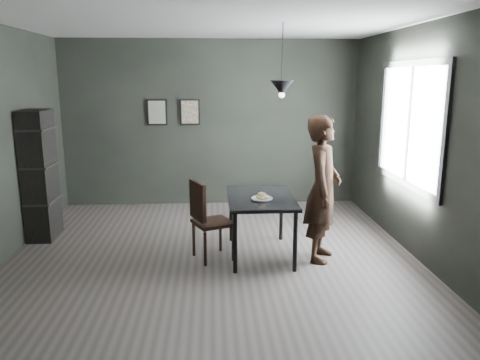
{
  "coord_description": "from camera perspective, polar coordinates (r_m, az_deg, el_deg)",
  "views": [
    {
      "loc": [
        0.01,
        -5.5,
        2.18
      ],
      "look_at": [
        0.35,
        0.05,
        0.95
      ],
      "focal_mm": 35.0,
      "sensor_mm": 36.0,
      "label": 1
    }
  ],
  "objects": [
    {
      "name": "window_assembly",
      "position": [
        6.24,
        19.9,
        6.39
      ],
      "size": [
        0.04,
        1.96,
        1.56
      ],
      "color": "white",
      "rests_on": "ground"
    },
    {
      "name": "shelf_unit",
      "position": [
        6.88,
        -23.21,
        0.53
      ],
      "size": [
        0.34,
        0.59,
        1.75
      ],
      "primitive_type": "cube",
      "rotation": [
        0.0,
        0.0,
        0.02
      ],
      "color": "black",
      "rests_on": "ground"
    },
    {
      "name": "white_plate",
      "position": [
        5.58,
        2.69,
        -2.32
      ],
      "size": [
        0.23,
        0.23,
        0.01
      ],
      "primitive_type": "cylinder",
      "color": "white",
      "rests_on": "cafe_table"
    },
    {
      "name": "pendant_lamp",
      "position": [
        5.67,
        5.12,
        11.11
      ],
      "size": [
        0.28,
        0.28,
        0.86
      ],
      "color": "black",
      "rests_on": "ground"
    },
    {
      "name": "donut_pile",
      "position": [
        5.58,
        2.69,
        -2.0
      ],
      "size": [
        0.16,
        0.17,
        0.08
      ],
      "rotation": [
        0.0,
        0.0,
        0.04
      ],
      "color": "beige",
      "rests_on": "white_plate"
    },
    {
      "name": "wood_chair",
      "position": [
        5.63,
        -4.16,
        -4.32
      ],
      "size": [
        0.56,
        0.56,
        0.98
      ],
      "rotation": [
        0.0,
        0.0,
        0.41
      ],
      "color": "black",
      "rests_on": "ground"
    },
    {
      "name": "framed_print_right",
      "position": [
        8.0,
        -6.12,
        8.24
      ],
      "size": [
        0.34,
        0.04,
        0.44
      ],
      "color": "black",
      "rests_on": "ground"
    },
    {
      "name": "ceiling",
      "position": [
        5.54,
        -3.79,
        18.87
      ],
      "size": [
        5.0,
        5.0,
        0.02
      ],
      "color": "silver",
      "rests_on": "ground"
    },
    {
      "name": "cafe_table",
      "position": [
        5.74,
        2.53,
        -2.79
      ],
      "size": [
        0.8,
        1.2,
        0.75
      ],
      "color": "black",
      "rests_on": "ground"
    },
    {
      "name": "framed_print_left",
      "position": [
        8.04,
        -10.08,
        8.14
      ],
      "size": [
        0.34,
        0.04,
        0.44
      ],
      "color": "black",
      "rests_on": "ground"
    },
    {
      "name": "back_wall",
      "position": [
        8.04,
        -3.57,
        6.87
      ],
      "size": [
        5.0,
        0.1,
        2.8
      ],
      "primitive_type": "cube",
      "color": "black",
      "rests_on": "ground"
    },
    {
      "name": "woman",
      "position": [
        5.64,
        10.06,
        -1.09
      ],
      "size": [
        0.61,
        0.75,
        1.75
      ],
      "primitive_type": "imported",
      "rotation": [
        0.0,
        0.0,
        1.22
      ],
      "color": "black",
      "rests_on": "ground"
    },
    {
      "name": "ground",
      "position": [
        5.92,
        -3.4,
        -9.17
      ],
      "size": [
        5.0,
        5.0,
        0.0
      ],
      "primitive_type": "plane",
      "color": "#383230",
      "rests_on": "ground"
    }
  ]
}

